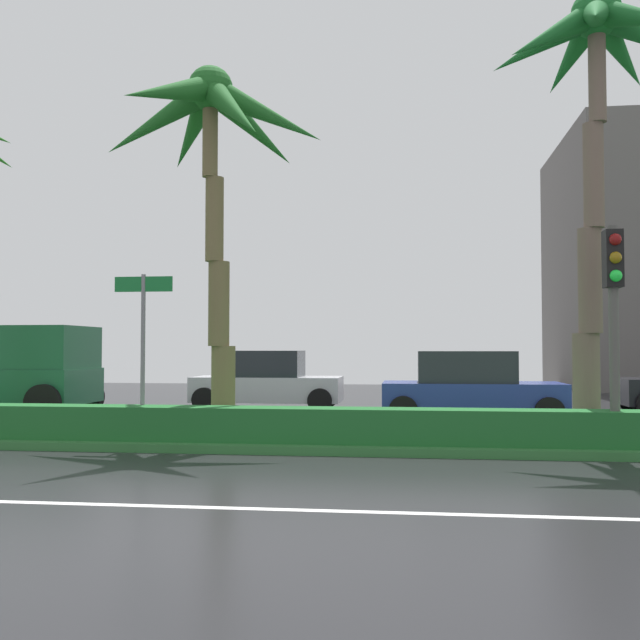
{
  "coord_description": "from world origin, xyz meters",
  "views": [
    {
      "loc": [
        3.47,
        -5.98,
        1.78
      ],
      "look_at": [
        1.19,
        12.14,
        2.5
      ],
      "focal_mm": 40.73,
      "sensor_mm": 36.0,
      "label": 1
    }
  ],
  "objects_px": {
    "palm_tree_centre_left": "(213,142)",
    "traffic_signal_median_right": "(614,294)",
    "palm_tree_centre": "(595,78)",
    "street_name_sign": "(143,332)",
    "car_in_traffic_second": "(470,388)",
    "car_in_traffic_leading": "(266,381)"
  },
  "relations": [
    {
      "from": "traffic_signal_median_right",
      "to": "car_in_traffic_second",
      "type": "xyz_separation_m",
      "value": [
        -1.93,
        5.43,
        -1.86
      ]
    },
    {
      "from": "palm_tree_centre_left",
      "to": "traffic_signal_median_right",
      "type": "xyz_separation_m",
      "value": [
        7.26,
        -1.42,
        -3.23
      ]
    },
    {
      "from": "street_name_sign",
      "to": "car_in_traffic_leading",
      "type": "relative_size",
      "value": 0.7
    },
    {
      "from": "palm_tree_centre_left",
      "to": "traffic_signal_median_right",
      "type": "bearing_deg",
      "value": -11.1
    },
    {
      "from": "car_in_traffic_second",
      "to": "palm_tree_centre_left",
      "type": "bearing_deg",
      "value": -143.04
    },
    {
      "from": "street_name_sign",
      "to": "car_in_traffic_leading",
      "type": "xyz_separation_m",
      "value": [
        0.68,
        8.07,
        -1.25
      ]
    },
    {
      "from": "palm_tree_centre_left",
      "to": "palm_tree_centre",
      "type": "height_order",
      "value": "palm_tree_centre"
    },
    {
      "from": "palm_tree_centre_left",
      "to": "palm_tree_centre",
      "type": "xyz_separation_m",
      "value": [
        7.26,
        -0.39,
        0.8
      ]
    },
    {
      "from": "traffic_signal_median_right",
      "to": "street_name_sign",
      "type": "distance_m",
      "value": 8.26
    },
    {
      "from": "traffic_signal_median_right",
      "to": "street_name_sign",
      "type": "xyz_separation_m",
      "value": [
        -8.24,
        0.3,
        -0.6
      ]
    },
    {
      "from": "palm_tree_centre_left",
      "to": "traffic_signal_median_right",
      "type": "relative_size",
      "value": 1.98
    },
    {
      "from": "palm_tree_centre_left",
      "to": "street_name_sign",
      "type": "xyz_separation_m",
      "value": [
        -0.98,
        -1.12,
        -3.83
      ]
    },
    {
      "from": "street_name_sign",
      "to": "car_in_traffic_second",
      "type": "height_order",
      "value": "street_name_sign"
    },
    {
      "from": "street_name_sign",
      "to": "palm_tree_centre_left",
      "type": "bearing_deg",
      "value": 48.89
    },
    {
      "from": "street_name_sign",
      "to": "car_in_traffic_leading",
      "type": "bearing_deg",
      "value": 85.21
    },
    {
      "from": "palm_tree_centre_left",
      "to": "car_in_traffic_leading",
      "type": "relative_size",
      "value": 1.69
    },
    {
      "from": "palm_tree_centre",
      "to": "traffic_signal_median_right",
      "type": "relative_size",
      "value": 2.23
    },
    {
      "from": "palm_tree_centre",
      "to": "street_name_sign",
      "type": "height_order",
      "value": "palm_tree_centre"
    },
    {
      "from": "palm_tree_centre_left",
      "to": "palm_tree_centre",
      "type": "bearing_deg",
      "value": -3.05
    },
    {
      "from": "traffic_signal_median_right",
      "to": "street_name_sign",
      "type": "bearing_deg",
      "value": 177.93
    },
    {
      "from": "traffic_signal_median_right",
      "to": "palm_tree_centre",
      "type": "bearing_deg",
      "value": 89.79
    },
    {
      "from": "palm_tree_centre",
      "to": "street_name_sign",
      "type": "distance_m",
      "value": 9.48
    }
  ]
}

